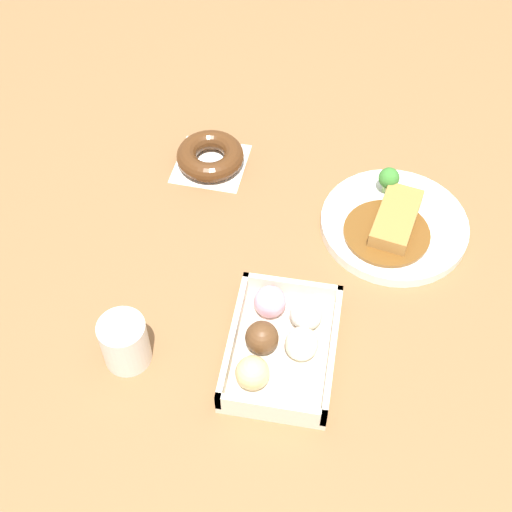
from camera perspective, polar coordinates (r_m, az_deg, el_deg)
The scene contains 5 objects.
ground_plane at distance 1.07m, azimuth 4.97°, elevation 0.29°, with size 1.60×1.60×0.00m, color brown.
curry_plate at distance 1.11m, azimuth 11.15°, elevation 2.66°, with size 0.23×0.23×0.06m.
donut_box at distance 0.95m, azimuth 1.95°, elevation -7.00°, with size 0.20×0.14×0.06m.
chocolate_ring_donut at distance 1.19m, azimuth -3.74°, elevation 8.10°, with size 0.12×0.12×0.04m.
coffee_mug at distance 0.95m, azimuth -10.63°, elevation -6.91°, with size 0.06×0.06×0.08m, color silver.
Camera 1 is at (0.68, 0.03, 0.84)m, focal length 49.16 mm.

